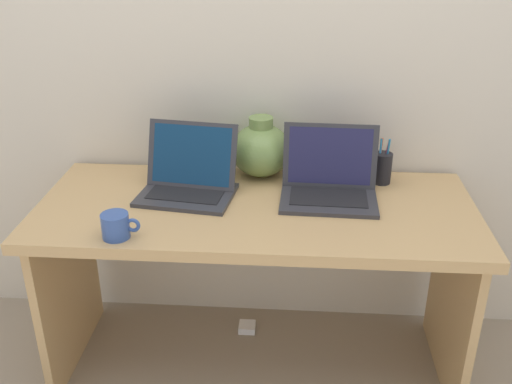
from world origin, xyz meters
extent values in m
plane|color=gray|center=(0.00, 0.00, 0.00)|extent=(6.00, 6.00, 0.00)
cube|color=beige|center=(0.00, 0.37, 1.20)|extent=(4.40, 0.04, 2.40)
cube|color=tan|center=(0.00, 0.00, 0.68)|extent=(1.53, 0.65, 0.04)
cube|color=tan|center=(-0.73, 0.00, 0.33)|extent=(0.03, 0.55, 0.66)
cube|color=tan|center=(0.73, 0.00, 0.33)|extent=(0.03, 0.55, 0.66)
cube|color=#333338|center=(-0.25, 0.05, 0.71)|extent=(0.36, 0.29, 0.01)
cube|color=black|center=(-0.25, 0.05, 0.72)|extent=(0.28, 0.18, 0.00)
cube|color=#333338|center=(-0.24, 0.13, 0.83)|extent=(0.34, 0.13, 0.23)
cube|color=navy|center=(-0.24, 0.13, 0.83)|extent=(0.30, 0.12, 0.20)
cube|color=#333338|center=(0.25, 0.05, 0.71)|extent=(0.35, 0.26, 0.01)
cube|color=black|center=(0.25, 0.05, 0.72)|extent=(0.27, 0.16, 0.00)
cube|color=#333338|center=(0.26, 0.15, 0.83)|extent=(0.34, 0.06, 0.23)
cube|color=#23234C|center=(0.26, 0.15, 0.83)|extent=(0.30, 0.05, 0.21)
ellipsoid|color=#75934C|center=(0.00, 0.27, 0.80)|extent=(0.23, 0.23, 0.20)
cylinder|color=#75934C|center=(0.00, 0.27, 0.92)|extent=(0.09, 0.09, 0.04)
cylinder|color=#335199|center=(-0.42, -0.26, 0.74)|extent=(0.09, 0.09, 0.08)
torus|color=#335199|center=(-0.37, -0.26, 0.75)|extent=(0.05, 0.01, 0.05)
cylinder|color=black|center=(0.46, 0.22, 0.76)|extent=(0.07, 0.07, 0.12)
cylinder|color=#338CBF|center=(0.45, 0.23, 0.81)|extent=(0.01, 0.02, 0.14)
cylinder|color=#D83359|center=(0.47, 0.23, 0.81)|extent=(0.02, 0.02, 0.14)
cylinder|color=orange|center=(0.45, 0.23, 0.81)|extent=(0.01, 0.02, 0.14)
cylinder|color=#338CBF|center=(0.47, 0.23, 0.81)|extent=(0.01, 0.03, 0.14)
cube|color=white|center=(-0.05, 0.19, 0.01)|extent=(0.07, 0.07, 0.03)
camera|label=1|loc=(0.13, -1.82, 1.62)|focal=40.99mm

